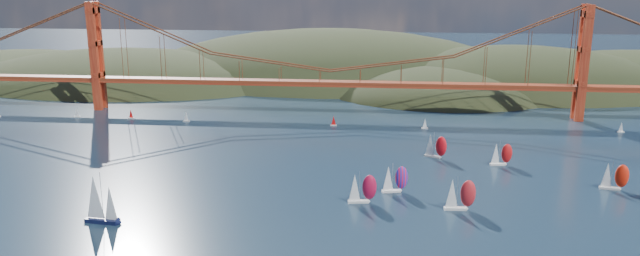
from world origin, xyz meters
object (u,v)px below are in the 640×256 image
Objects in this scene: racer_5 at (435,146)px; racer_rwb at (395,178)px; racer_1 at (460,194)px; racer_4 at (614,176)px; sloop_navy at (99,200)px; racer_3 at (501,154)px; racer_0 at (362,188)px.

racer_rwb is at bearing -87.97° from racer_5.
racer_4 is at bearing 19.78° from racer_1.
sloop_navy is 141.13m from racer_3.
racer_0 is at bearing -148.69° from racer_3.
racer_1 reaches higher than racer_3.
racer_rwb is (-39.70, -32.96, 0.29)m from racer_3.
racer_3 is at bearing 32.08° from racer_0.
racer_5 is at bearing 89.20° from racer_1.
racer_1 is at bearing -14.67° from racer_0.
racer_0 reaches higher than racer_4.
racer_rwb reaches higher than racer_3.
sloop_navy is 162.63m from racer_4.
racer_1 is at bearing -47.81° from racer_rwb.
sloop_navy is 1.69× the size of racer_3.
racer_0 reaches higher than racer_5.
sloop_navy is 77.78m from racer_0.
sloop_navy is at bearing -155.21° from racer_4.
racer_0 is 14.85m from racer_rwb.
racer_rwb is at bearing -150.11° from racer_3.
racer_1 is (103.75, 20.55, -1.84)m from sloop_navy.
racer_4 is 72.79m from racer_rwb.
racer_3 is 0.93× the size of racer_4.
sloop_navy is 1.57× the size of racer_4.
racer_3 is at bearing 27.05° from racer_rwb.
racer_0 is 57.36m from racer_5.
racer_4 is 1.01× the size of racer_5.
racer_4 is at bearing -4.88° from racer_rwb.
racer_0 is 1.11× the size of racer_3.
sloop_navy is at bearing -170.62° from racer_rwb.
racer_3 is (20.38, 46.57, -0.69)m from racer_1.
racer_5 is (26.46, 50.89, -0.18)m from racer_0.
sloop_navy is at bearing -172.96° from racer_1.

